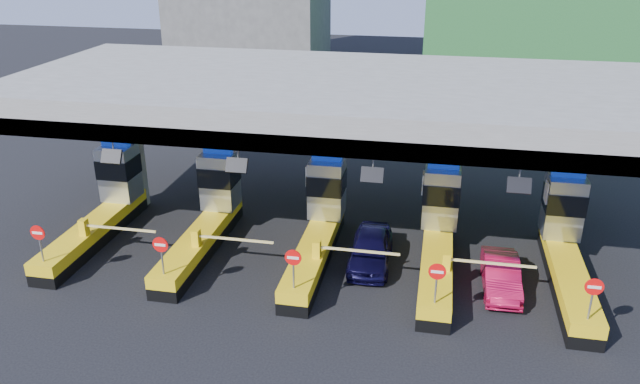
# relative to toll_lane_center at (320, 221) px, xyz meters

# --- Properties ---
(ground) EXTENTS (120.00, 120.00, 0.00)m
(ground) POSITION_rel_toll_lane_center_xyz_m (-0.00, -0.28, -1.40)
(ground) COLOR black
(ground) RESTS_ON ground
(toll_canopy) EXTENTS (28.00, 12.09, 7.00)m
(toll_canopy) POSITION_rel_toll_lane_center_xyz_m (-0.00, 2.59, 4.74)
(toll_canopy) COLOR slate
(toll_canopy) RESTS_ON ground
(toll_lane_far_left) EXTENTS (4.43, 8.00, 4.16)m
(toll_lane_far_left) POSITION_rel_toll_lane_center_xyz_m (-10.00, 0.00, 0.00)
(toll_lane_far_left) COLOR black
(toll_lane_far_left) RESTS_ON ground
(toll_lane_left) EXTENTS (4.43, 8.00, 4.16)m
(toll_lane_left) POSITION_rel_toll_lane_center_xyz_m (-5.00, 0.00, 0.00)
(toll_lane_left) COLOR black
(toll_lane_left) RESTS_ON ground
(toll_lane_center) EXTENTS (4.43, 8.00, 4.16)m
(toll_lane_center) POSITION_rel_toll_lane_center_xyz_m (0.00, 0.00, 0.00)
(toll_lane_center) COLOR black
(toll_lane_center) RESTS_ON ground
(toll_lane_right) EXTENTS (4.43, 8.00, 4.16)m
(toll_lane_right) POSITION_rel_toll_lane_center_xyz_m (5.00, 0.00, 0.00)
(toll_lane_right) COLOR black
(toll_lane_right) RESTS_ON ground
(toll_lane_far_right) EXTENTS (4.43, 8.00, 4.16)m
(toll_lane_far_right) POSITION_rel_toll_lane_center_xyz_m (10.00, 0.00, 0.00)
(toll_lane_far_right) COLOR black
(toll_lane_far_right) RESTS_ON ground
(van) EXTENTS (1.76, 4.19, 1.42)m
(van) POSITION_rel_toll_lane_center_xyz_m (2.29, -0.84, -0.69)
(van) COLOR black
(van) RESTS_ON ground
(red_car) EXTENTS (1.40, 3.81, 1.25)m
(red_car) POSITION_rel_toll_lane_center_xyz_m (7.46, -1.83, -0.77)
(red_car) COLOR #A20C31
(red_car) RESTS_ON ground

